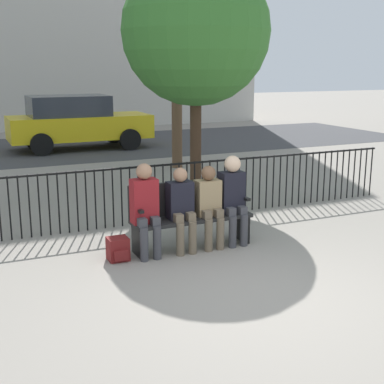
# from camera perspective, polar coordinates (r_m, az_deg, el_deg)

# --- Properties ---
(ground_plane) EXTENTS (80.00, 80.00, 0.00)m
(ground_plane) POSITION_cam_1_polar(r_m,az_deg,el_deg) (6.00, 7.40, -11.18)
(ground_plane) COLOR gray
(park_bench) EXTENTS (1.70, 0.45, 0.92)m
(park_bench) POSITION_cam_1_polar(r_m,az_deg,el_deg) (7.44, -0.25, -2.18)
(park_bench) COLOR black
(park_bench) RESTS_ON ground
(seated_person_0) EXTENTS (0.34, 0.39, 1.25)m
(seated_person_0) POSITION_cam_1_polar(r_m,az_deg,el_deg) (7.02, -4.99, -1.41)
(seated_person_0) COLOR #3D3D42
(seated_person_0) RESTS_ON ground
(seated_person_1) EXTENTS (0.34, 0.39, 1.15)m
(seated_person_1) POSITION_cam_1_polar(r_m,az_deg,el_deg) (7.21, -1.15, -1.42)
(seated_person_1) COLOR brown
(seated_person_1) RESTS_ON ground
(seated_person_2) EXTENTS (0.34, 0.39, 1.15)m
(seated_person_2) POSITION_cam_1_polar(r_m,az_deg,el_deg) (7.38, 1.85, -1.09)
(seated_person_2) COLOR brown
(seated_person_2) RESTS_ON ground
(seated_person_3) EXTENTS (0.34, 0.39, 1.26)m
(seated_person_3) POSITION_cam_1_polar(r_m,az_deg,el_deg) (7.54, 4.38, -0.25)
(seated_person_3) COLOR #3D3D42
(seated_person_3) RESTS_ON ground
(backpack) EXTENTS (0.27, 0.28, 0.30)m
(backpack) POSITION_cam_1_polar(r_m,az_deg,el_deg) (7.07, -7.89, -6.06)
(backpack) COLOR maroon
(backpack) RESTS_ON ground
(fence_railing) EXTENTS (9.01, 0.03, 0.95)m
(fence_railing) POSITION_cam_1_polar(r_m,az_deg,el_deg) (8.60, -3.94, 0.38)
(fence_railing) COLOR black
(fence_railing) RESTS_ON ground
(tree_0) EXTENTS (2.28, 2.28, 4.49)m
(tree_0) POSITION_cam_1_polar(r_m,az_deg,el_deg) (13.23, -1.68, 16.94)
(tree_0) COLOR brown
(tree_0) RESTS_ON ground
(tree_2) EXTENTS (2.75, 2.75, 4.48)m
(tree_2) POSITION_cam_1_polar(r_m,az_deg,el_deg) (10.23, 0.41, 16.76)
(tree_2) COLOR #422D1E
(tree_2) RESTS_ON ground
(street_surface) EXTENTS (24.00, 6.00, 0.01)m
(street_surface) POSITION_cam_1_polar(r_m,az_deg,el_deg) (17.06, -14.24, 4.55)
(street_surface) COLOR #3D3D3F
(street_surface) RESTS_ON ground
(parked_car_0) EXTENTS (4.20, 1.94, 1.62)m
(parked_car_0) POSITION_cam_1_polar(r_m,az_deg,el_deg) (16.69, -12.20, 7.37)
(parked_car_0) COLOR yellow
(parked_car_0) RESTS_ON ground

